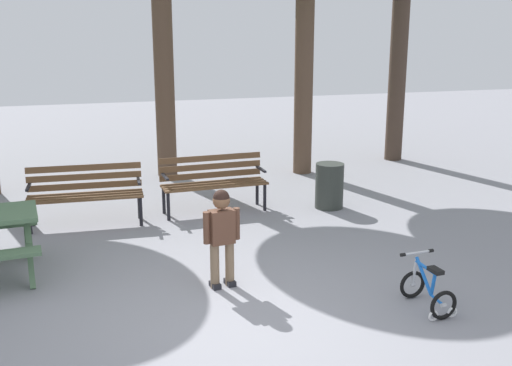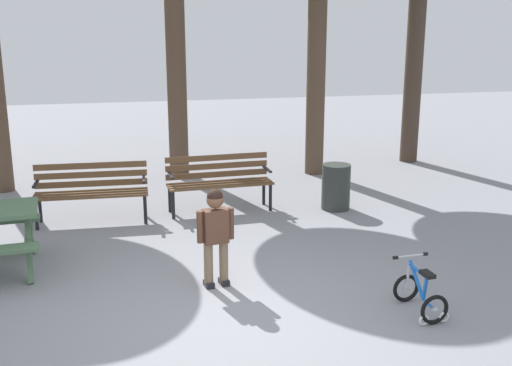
{
  "view_description": "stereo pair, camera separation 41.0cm",
  "coord_description": "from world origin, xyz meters",
  "px_view_note": "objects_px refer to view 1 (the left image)",
  "views": [
    {
      "loc": [
        -1.29,
        -5.26,
        2.79
      ],
      "look_at": [
        0.86,
        1.94,
        0.85
      ],
      "focal_mm": 43.09,
      "sensor_mm": 36.0,
      "label": 1
    },
    {
      "loc": [
        -0.89,
        -5.37,
        2.79
      ],
      "look_at": [
        0.86,
        1.94,
        0.85
      ],
      "focal_mm": 43.09,
      "sensor_mm": 36.0,
      "label": 2
    }
  ],
  "objects_px": {
    "park_bench_far_left": "(85,190)",
    "kids_bicycle": "(428,290)",
    "child_standing": "(222,230)",
    "trash_bin": "(329,186)",
    "park_bench_left": "(213,179)"
  },
  "relations": [
    {
      "from": "child_standing",
      "to": "trash_bin",
      "type": "bearing_deg",
      "value": 46.63
    },
    {
      "from": "park_bench_far_left",
      "to": "kids_bicycle",
      "type": "distance_m",
      "value": 4.98
    },
    {
      "from": "park_bench_left",
      "to": "trash_bin",
      "type": "height_order",
      "value": "park_bench_left"
    },
    {
      "from": "child_standing",
      "to": "kids_bicycle",
      "type": "relative_size",
      "value": 1.9
    },
    {
      "from": "park_bench_far_left",
      "to": "kids_bicycle",
      "type": "bearing_deg",
      "value": -49.75
    },
    {
      "from": "kids_bicycle",
      "to": "child_standing",
      "type": "bearing_deg",
      "value": 148.86
    },
    {
      "from": "child_standing",
      "to": "park_bench_far_left",
      "type": "bearing_deg",
      "value": 116.89
    },
    {
      "from": "park_bench_far_left",
      "to": "child_standing",
      "type": "xyz_separation_m",
      "value": [
        1.35,
        -2.67,
        0.14
      ]
    },
    {
      "from": "park_bench_far_left",
      "to": "kids_bicycle",
      "type": "relative_size",
      "value": 2.8
    },
    {
      "from": "park_bench_left",
      "to": "trash_bin",
      "type": "bearing_deg",
      "value": -11.27
    },
    {
      "from": "park_bench_far_left",
      "to": "park_bench_left",
      "type": "xyz_separation_m",
      "value": [
        1.89,
        0.13,
        0.0
      ]
    },
    {
      "from": "child_standing",
      "to": "trash_bin",
      "type": "height_order",
      "value": "child_standing"
    },
    {
      "from": "park_bench_far_left",
      "to": "park_bench_left",
      "type": "bearing_deg",
      "value": 3.95
    },
    {
      "from": "child_standing",
      "to": "kids_bicycle",
      "type": "xyz_separation_m",
      "value": [
        1.86,
        -1.12,
        -0.45
      ]
    },
    {
      "from": "child_standing",
      "to": "kids_bicycle",
      "type": "bearing_deg",
      "value": -31.14
    }
  ]
}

